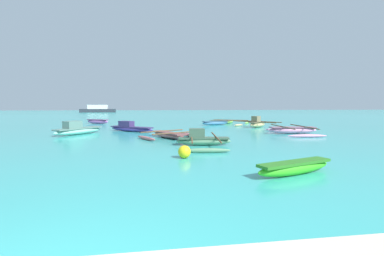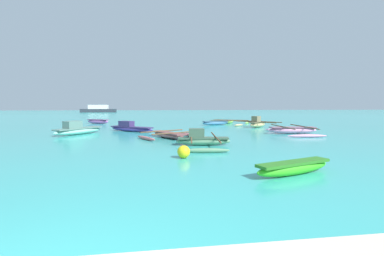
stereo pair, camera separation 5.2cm
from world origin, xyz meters
name	(u,v)px [view 1 (the left image)]	position (x,y,z in m)	size (l,w,h in m)	color
moored_boat_0	(229,122)	(9.51, 26.24, 0.16)	(4.73, 3.98, 0.35)	#9ED555
moored_boat_1	(215,123)	(7.25, 23.52, 0.23)	(2.98, 1.39, 0.41)	teal
moored_boat_2	(169,135)	(2.00, 13.48, 0.19)	(3.87, 3.45, 0.40)	#C6676A
moored_boat_3	(292,130)	(10.76, 14.69, 0.25)	(3.47, 4.80, 0.54)	pink
moored_boat_4	(257,124)	(10.39, 20.15, 0.35)	(3.77, 4.30, 1.04)	#CDB87D
moored_boat_5	(98,121)	(-5.11, 27.04, 0.27)	(2.72, 1.90, 0.49)	#B262AB
moored_boat_6	(295,167)	(5.17, 4.56, 0.21)	(2.69, 1.32, 0.38)	green
moored_boat_7	(78,130)	(-4.09, 16.28, 0.33)	(2.80, 3.58, 0.94)	#8ED0BE
moored_boat_8	(203,140)	(3.54, 10.30, 0.27)	(2.76, 4.58, 0.83)	#5D8F6A
moored_boat_9	(130,128)	(-0.70, 17.91, 0.28)	(3.68, 3.07, 0.79)	#523994
mooring_buoy_0	(184,152)	(2.30, 7.28, 0.24)	(0.48, 0.48, 0.48)	yellow
distant_ferry	(98,109)	(-16.50, 79.85, 0.93)	(10.40, 2.29, 2.29)	#2D333D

